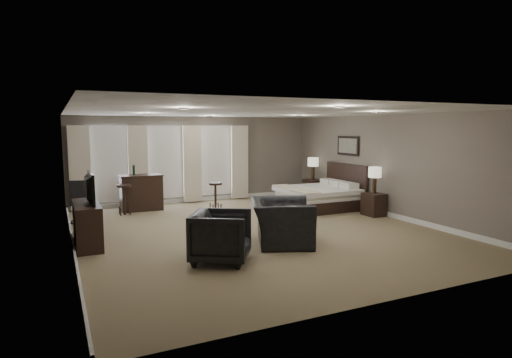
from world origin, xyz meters
name	(u,v)px	position (x,y,z in m)	size (l,w,h in m)	color
room	(256,172)	(0.00, 0.00, 1.30)	(7.60, 8.60, 2.64)	#75674A
window_bay	(166,164)	(-1.00, 4.11, 1.20)	(5.25, 0.20, 2.30)	silver
bed	(314,187)	(2.58, 1.62, 0.62)	(1.94, 1.85, 1.23)	silver
nightstand_near	(374,204)	(3.47, 0.17, 0.29)	(0.44, 0.53, 0.58)	black
nightstand_far	(313,189)	(3.47, 3.07, 0.31)	(0.46, 0.56, 0.62)	black
lamp_near	(375,180)	(3.47, 0.17, 0.92)	(0.33, 0.33, 0.68)	beige
lamp_far	(313,169)	(3.47, 3.07, 0.97)	(0.34, 0.34, 0.71)	beige
wall_art	(348,146)	(3.70, 1.62, 1.75)	(0.04, 0.96, 0.56)	slate
dresser	(87,225)	(-3.45, 0.30, 0.42)	(0.46, 1.43, 0.83)	black
tv	(86,200)	(-3.45, 0.30, 0.90)	(1.02, 0.59, 0.13)	black
armchair_near	(282,215)	(0.01, -1.18, 0.58)	(1.32, 0.86, 1.15)	black
armchair_far	(221,234)	(-1.46, -1.74, 0.48)	(0.93, 0.88, 0.96)	black
bar_counter	(141,192)	(-1.84, 3.49, 0.50)	(1.14, 0.59, 0.99)	black
bar_stool_left	(124,200)	(-2.36, 3.03, 0.40)	(0.38, 0.38, 0.80)	black
bar_stool_right	(215,197)	(-0.01, 2.56, 0.39)	(0.37, 0.37, 0.78)	black
desk_chair	(82,201)	(-3.42, 2.53, 0.53)	(0.54, 0.54, 1.05)	black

